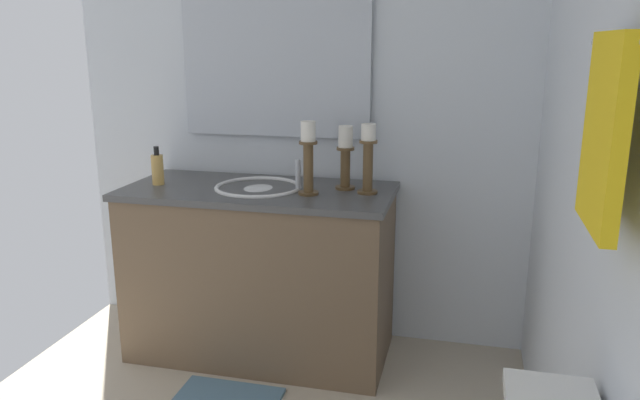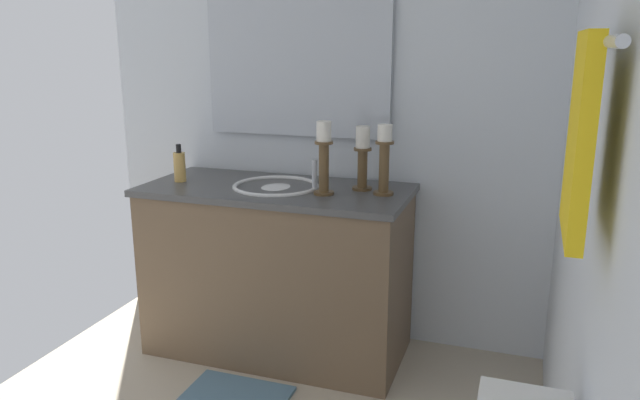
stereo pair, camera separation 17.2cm
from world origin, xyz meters
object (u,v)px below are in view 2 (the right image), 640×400
object	(u,v)px
candle_holder_short	(363,156)
mirror	(297,66)
vanity_cabinet	(277,270)
candle_holder_tall	(384,158)
towel_near_vanity	(580,137)
soap_bottle	(180,166)
towel_bar	(601,42)
candle_holder_mid	(324,156)
sink_basin	(276,195)

from	to	relation	value
candle_holder_short	mirror	bearing A→B (deg)	-117.17
vanity_cabinet	candle_holder_short	bearing A→B (deg)	101.57
candle_holder_short	candle_holder_tall	bearing A→B (deg)	62.79
candle_holder_tall	towel_near_vanity	xyz separation A→B (m)	(1.32, 0.67, 0.31)
soap_bottle	towel_bar	distance (m)	2.17
vanity_cabinet	candle_holder_mid	size ratio (longest dim) A/B	3.87
candle_holder_short	candle_holder_mid	distance (m)	0.20
candle_holder_mid	towel_near_vanity	xyz separation A→B (m)	(1.24, 0.92, 0.30)
candle_holder_mid	towel_bar	bearing A→B (deg)	37.13
candle_holder_tall	towel_near_vanity	size ratio (longest dim) A/B	0.81
vanity_cabinet	mirror	bearing A→B (deg)	179.99
sink_basin	towel_near_vanity	xyz separation A→B (m)	(1.30, 1.18, 0.51)
sink_basin	candle_holder_short	size ratio (longest dim) A/B	1.40
vanity_cabinet	candle_holder_short	xyz separation A→B (m)	(-0.08, 0.39, 0.56)
candle_holder_tall	candle_holder_mid	size ratio (longest dim) A/B	0.96
soap_bottle	vanity_cabinet	bearing A→B (deg)	94.83
vanity_cabinet	towel_near_vanity	world-z (taller)	towel_near_vanity
vanity_cabinet	mirror	world-z (taller)	mirror
mirror	towel_bar	size ratio (longest dim) A/B	1.57
candle_holder_short	candle_holder_mid	world-z (taller)	candle_holder_mid
candle_holder_tall	towel_bar	distance (m)	1.57
sink_basin	towel_near_vanity	bearing A→B (deg)	42.09
mirror	towel_near_vanity	size ratio (longest dim) A/B	2.45
mirror	towel_bar	xyz separation A→B (m)	(1.58, 1.20, 0.11)
vanity_cabinet	candle_holder_mid	distance (m)	0.64
candle_holder_tall	candle_holder_mid	world-z (taller)	candle_holder_mid
vanity_cabinet	soap_bottle	distance (m)	0.68
mirror	towel_bar	bearing A→B (deg)	37.07
vanity_cabinet	towel_bar	size ratio (longest dim) A/B	2.09
candle_holder_short	towel_bar	world-z (taller)	towel_bar
vanity_cabinet	towel_bar	world-z (taller)	towel_bar
candle_holder_short	soap_bottle	xyz separation A→B (m)	(0.12, -0.87, -0.08)
vanity_cabinet	sink_basin	distance (m)	0.37
candle_holder_tall	candle_holder_short	bearing A→B (deg)	-117.21
vanity_cabinet	sink_basin	bearing A→B (deg)	90.00
soap_bottle	candle_holder_short	bearing A→B (deg)	97.88
candle_holder_tall	candle_holder_short	world-z (taller)	candle_holder_tall
candle_holder_mid	towel_bar	size ratio (longest dim) A/B	0.54
towel_bar	vanity_cabinet	bearing A→B (deg)	-137.46
vanity_cabinet	towel_near_vanity	xyz separation A→B (m)	(1.30, 1.18, 0.88)
candle_holder_short	towel_near_vanity	distance (m)	1.62
sink_basin	soap_bottle	distance (m)	0.50
candle_holder_mid	mirror	bearing A→B (deg)	-143.18
candle_holder_mid	candle_holder_tall	bearing A→B (deg)	108.17
soap_bottle	candle_holder_mid	bearing A→B (deg)	88.53
candle_holder_tall	vanity_cabinet	bearing A→B (deg)	-87.49
towel_bar	candle_holder_tall	bearing A→B (deg)	-152.38
sink_basin	candle_holder_short	xyz separation A→B (m)	(-0.08, 0.39, 0.19)
candle_holder_short	soap_bottle	world-z (taller)	candle_holder_short
towel_bar	soap_bottle	bearing A→B (deg)	-126.99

